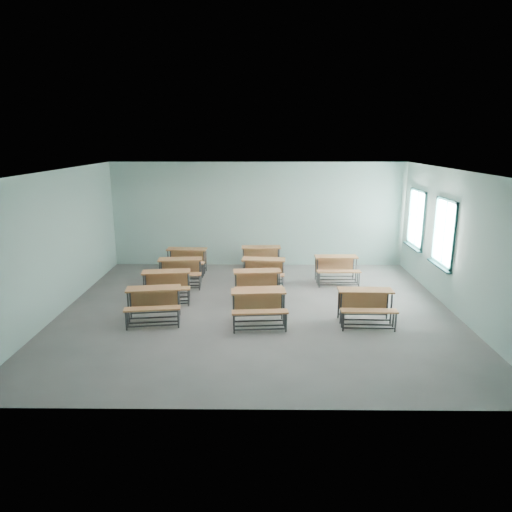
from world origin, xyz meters
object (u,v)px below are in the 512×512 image
at_px(desk_unit_r0c0, 154,300).
at_px(desk_unit_r3c1, 261,255).
at_px(desk_unit_r1c1, 258,281).
at_px(desk_unit_r0c1, 259,303).
at_px(desk_unit_r2c0, 180,268).
at_px(desk_unit_r1c0, 166,282).
at_px(desk_unit_r2c1, 263,268).
at_px(desk_unit_r3c0, 186,257).
at_px(desk_unit_r2c2, 337,265).
at_px(desk_unit_r0c2, 366,302).

distance_m(desk_unit_r0c0, desk_unit_r3c1, 4.58).
bearing_deg(desk_unit_r3c1, desk_unit_r1c1, -94.28).
height_order(desk_unit_r1c1, desk_unit_r3c1, same).
bearing_deg(desk_unit_r0c1, desk_unit_r2c0, 124.50).
xyz_separation_m(desk_unit_r1c0, desk_unit_r2c1, (2.38, 1.22, 0.00)).
bearing_deg(desk_unit_r3c0, desk_unit_r1c1, -44.82).
bearing_deg(desk_unit_r1c0, desk_unit_r2c1, 20.05).
xyz_separation_m(desk_unit_r2c2, desk_unit_r3c0, (-4.28, 0.84, 0.00)).
distance_m(desk_unit_r2c2, desk_unit_r3c1, 2.36).
bearing_deg(desk_unit_r2c1, desk_unit_r0c1, -88.00).
bearing_deg(desk_unit_r2c2, desk_unit_r2c1, -173.13).
bearing_deg(desk_unit_r2c1, desk_unit_r0c0, -129.27).
xyz_separation_m(desk_unit_r1c0, desk_unit_r2c0, (0.13, 1.20, 0.00)).
relative_size(desk_unit_r0c1, desk_unit_r2c0, 1.00).
xyz_separation_m(desk_unit_r0c0, desk_unit_r2c1, (2.39, 2.51, 0.00)).
height_order(desk_unit_r0c1, desk_unit_r2c0, same).
bearing_deg(desk_unit_r1c1, desk_unit_r2c2, 28.49).
bearing_deg(desk_unit_r2c1, desk_unit_r0c2, -45.40).
height_order(desk_unit_r0c1, desk_unit_r1c0, same).
height_order(desk_unit_r0c2, desk_unit_r2c1, same).
relative_size(desk_unit_r0c0, desk_unit_r0c2, 1.07).
xyz_separation_m(desk_unit_r0c0, desk_unit_r0c1, (2.28, -0.16, 0.00)).
relative_size(desk_unit_r1c0, desk_unit_r2c2, 1.06).
distance_m(desk_unit_r0c0, desk_unit_r3c0, 3.65).
distance_m(desk_unit_r0c2, desk_unit_r2c2, 2.89).
height_order(desk_unit_r0c2, desk_unit_r2c0, same).
xyz_separation_m(desk_unit_r0c2, desk_unit_r2c2, (-0.16, 2.89, 0.00)).
bearing_deg(desk_unit_r0c0, desk_unit_r1c0, 81.46).
xyz_separation_m(desk_unit_r1c0, desk_unit_r1c1, (2.23, 0.08, 0.00)).
distance_m(desk_unit_r1c1, desk_unit_r3c0, 3.11).
xyz_separation_m(desk_unit_r1c0, desk_unit_r3c1, (2.32, 2.64, 0.00)).
distance_m(desk_unit_r2c1, desk_unit_r3c0, 2.53).
bearing_deg(desk_unit_r0c0, desk_unit_r0c2, -8.75).
xyz_separation_m(desk_unit_r0c1, desk_unit_r2c1, (0.11, 2.67, 0.00)).
relative_size(desk_unit_r1c1, desk_unit_r3c1, 1.03).
distance_m(desk_unit_r0c1, desk_unit_r3c1, 4.10).
distance_m(desk_unit_r1c0, desk_unit_r3c0, 2.36).
height_order(desk_unit_r1c1, desk_unit_r3c0, same).
distance_m(desk_unit_r1c0, desk_unit_r2c2, 4.65).
height_order(desk_unit_r0c0, desk_unit_r3c1, same).
relative_size(desk_unit_r0c0, desk_unit_r2c0, 1.03).
distance_m(desk_unit_r2c0, desk_unit_r3c1, 2.63).
height_order(desk_unit_r2c0, desk_unit_r2c1, same).
bearing_deg(desk_unit_r3c0, desk_unit_r1c0, -90.40).
bearing_deg(desk_unit_r2c2, desk_unit_r1c0, -162.58).
relative_size(desk_unit_r0c0, desk_unit_r3c1, 1.05).
distance_m(desk_unit_r1c1, desk_unit_r2c0, 2.38).
bearing_deg(desk_unit_r2c1, desk_unit_r3c1, 96.58).
bearing_deg(desk_unit_r2c0, desk_unit_r1c1, -32.73).
distance_m(desk_unit_r3c0, desk_unit_r3c1, 2.22).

